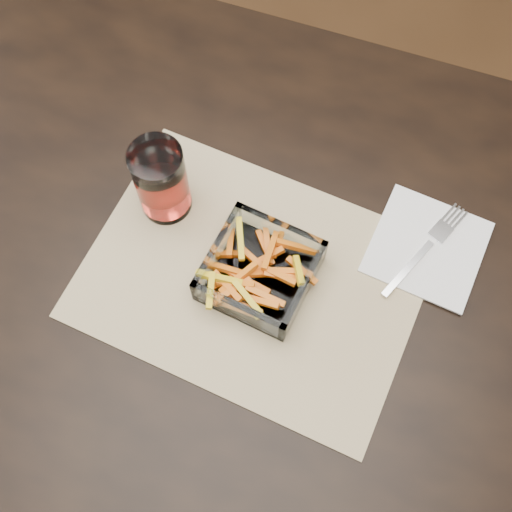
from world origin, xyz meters
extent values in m
plane|color=#331E0F|center=(0.00, 0.00, 0.00)|extent=(4.50, 4.50, 0.00)
cube|color=black|center=(0.00, 0.00, 0.73)|extent=(1.60, 0.90, 0.03)
cube|color=tan|center=(0.07, 0.00, 0.75)|extent=(0.48, 0.37, 0.00)
cube|color=white|center=(0.08, 0.00, 0.76)|extent=(0.15, 0.15, 0.01)
cube|color=white|center=(0.09, 0.06, 0.78)|extent=(0.14, 0.03, 0.05)
cube|color=white|center=(0.07, -0.07, 0.78)|extent=(0.14, 0.03, 0.05)
cube|color=white|center=(0.02, 0.01, 0.78)|extent=(0.03, 0.14, 0.05)
cube|color=white|center=(0.15, -0.01, 0.78)|extent=(0.03, 0.14, 0.05)
cylinder|color=white|center=(-0.08, 0.06, 0.82)|extent=(0.07, 0.07, 0.13)
cylinder|color=maroon|center=(-0.08, 0.06, 0.80)|extent=(0.06, 0.06, 0.08)
cube|color=white|center=(0.29, 0.12, 0.76)|extent=(0.16, 0.16, 0.00)
cube|color=silver|center=(0.27, 0.08, 0.76)|extent=(0.05, 0.10, 0.00)
cube|color=silver|center=(0.30, 0.15, 0.76)|extent=(0.03, 0.04, 0.00)
cube|color=silver|center=(0.30, 0.18, 0.76)|extent=(0.02, 0.03, 0.00)
cube|color=silver|center=(0.31, 0.18, 0.76)|extent=(0.02, 0.03, 0.00)
cube|color=silver|center=(0.32, 0.18, 0.76)|extent=(0.02, 0.03, 0.00)
cube|color=silver|center=(0.32, 0.17, 0.76)|extent=(0.02, 0.03, 0.00)
camera|label=1|loc=(0.18, -0.30, 1.58)|focal=45.00mm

